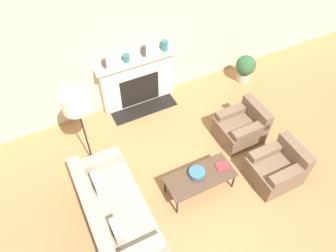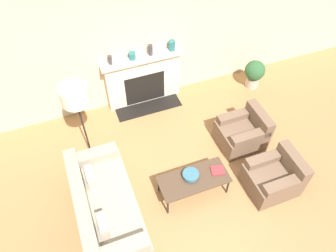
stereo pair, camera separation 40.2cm
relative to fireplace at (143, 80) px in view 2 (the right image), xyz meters
name	(u,v)px [view 2 (the right image)]	position (x,y,z in m)	size (l,w,h in m)	color
ground_plane	(205,210)	(0.11, -2.87, -0.55)	(18.00, 18.00, 0.00)	#A87547
wall_back	(144,38)	(0.11, 0.14, 0.90)	(18.00, 0.06, 2.90)	beige
fireplace	(143,80)	(0.00, 0.00, 0.00)	(1.67, 0.59, 1.14)	beige
couch	(105,207)	(-1.44, -2.40, -0.25)	(0.89, 1.92, 0.78)	#9E937F
armchair_near	(274,177)	(1.38, -2.87, -0.27)	(0.83, 0.73, 0.73)	brown
armchair_far	(243,132)	(1.38, -1.80, -0.27)	(0.83, 0.73, 0.73)	brown
coffee_table	(194,180)	(0.06, -2.48, -0.18)	(1.17, 0.52, 0.40)	#4C3828
bowl	(191,175)	(0.02, -2.42, -0.10)	(0.28, 0.28, 0.09)	#38667A
book	(218,171)	(0.49, -2.48, -0.14)	(0.26, 0.23, 0.02)	#9E2D33
floor_lamp	(76,99)	(-1.41, -1.10, 0.93)	(0.46, 0.46, 1.73)	black
mantel_vase_left	(110,60)	(-0.62, 0.01, 0.68)	(0.08, 0.08, 0.19)	#3D383D
mantel_vase_center_left	(132,56)	(-0.18, 0.01, 0.66)	(0.13, 0.13, 0.14)	#28666B
mantel_vase_center_right	(150,50)	(0.19, 0.01, 0.70)	(0.09, 0.09, 0.23)	#3D383D
mantel_vase_right	(172,46)	(0.63, 0.01, 0.69)	(0.13, 0.13, 0.21)	#28666B
potted_plant	(254,73)	(2.42, -0.44, -0.17)	(0.45, 0.45, 0.67)	#B2A899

